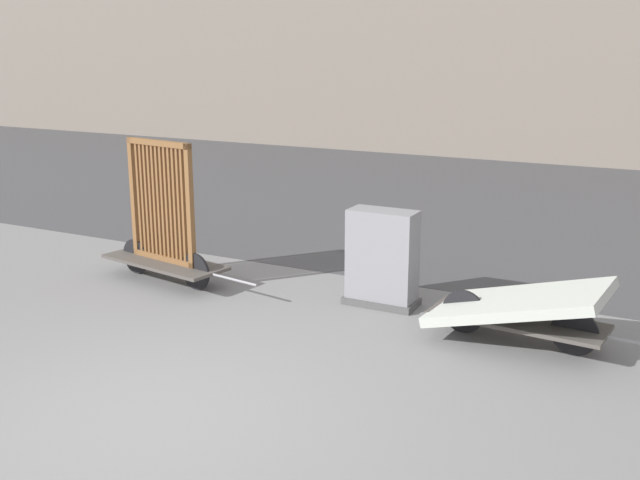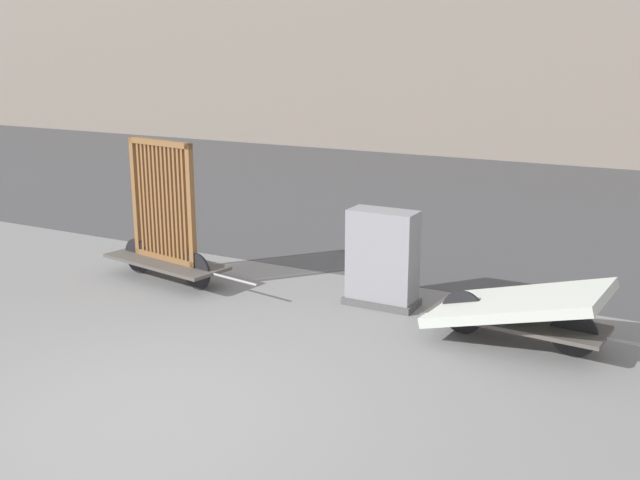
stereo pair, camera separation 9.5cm
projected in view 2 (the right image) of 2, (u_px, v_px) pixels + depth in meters
The scene contains 5 objects.
ground_plane at pixel (148, 417), 6.02m from camera, with size 60.00×60.00×0.00m, color slate.
road_strip at pixel (487, 203), 14.24m from camera, with size 56.00×10.92×0.01m.
bike_cart_with_bedframe at pixel (165, 233), 9.37m from camera, with size 2.45×0.91×1.79m.
bike_cart_with_mattress at pixel (518, 308), 7.40m from camera, with size 2.45×1.16×0.71m.
utility_cabinet at pixel (382, 262), 8.51m from camera, with size 0.83×0.43×1.11m.
Camera 2 is at (3.81, -4.16, 2.90)m, focal length 42.00 mm.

